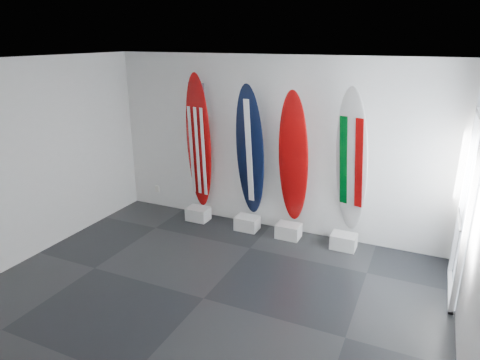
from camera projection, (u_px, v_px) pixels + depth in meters
The scene contains 15 objects.
floor at pixel (204, 298), 5.59m from camera, with size 6.00×6.00×0.00m, color black.
ceiling at pixel (196, 62), 4.63m from camera, with size 6.00×6.00×0.00m, color white.
wall_back at pixel (273, 146), 7.27m from camera, with size 6.00×6.00×0.00m, color silver.
wall_front at pixel (22, 304), 2.96m from camera, with size 6.00×6.00×0.00m, color silver.
wall_left at pixel (24, 162), 6.30m from camera, with size 5.00×5.00×0.00m, color silver.
display_block_usa at pixel (198, 214), 7.96m from camera, with size 0.40×0.30×0.24m, color silver.
surfboard_usa at pixel (199, 142), 7.61m from camera, with size 0.56×0.08×2.46m, color #980707.
display_block_navy at pixel (247, 223), 7.56m from camera, with size 0.40×0.30×0.24m, color silver.
surfboard_navy at pixel (250, 152), 7.24m from camera, with size 0.53×0.08×2.34m, color black.
display_block_swiss at pixel (288, 231), 7.26m from camera, with size 0.40×0.30×0.24m, color silver.
surfboard_swiss at pixel (293, 159), 6.95m from camera, with size 0.52×0.08×2.28m, color #980707.
display_block_italy at pixel (344, 241), 6.89m from camera, with size 0.40×0.30×0.24m, color silver.
surfboard_italy at pixel (352, 163), 6.56m from camera, with size 0.54×0.08×2.39m, color silver.
wall_outlet at pixel (157, 189), 8.59m from camera, with size 0.09×0.02×0.13m, color silver.
glass_door at pixel (470, 192), 5.30m from camera, with size 0.12×1.16×2.85m, color white, non-canonical shape.
Camera 1 is at (2.43, -4.17, 3.27)m, focal length 31.88 mm.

